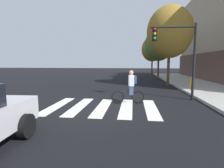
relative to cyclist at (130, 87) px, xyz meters
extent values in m
plane|color=black|center=(-1.76, -0.97, -0.84)|extent=(120.00, 120.00, 0.00)
cube|color=silver|center=(-3.52, -0.97, -0.84)|extent=(0.55, 3.49, 0.01)
cube|color=silver|center=(-2.40, -0.97, -0.84)|extent=(0.55, 3.49, 0.01)
cube|color=silver|center=(-1.28, -0.97, -0.84)|extent=(0.55, 3.49, 0.01)
cube|color=silver|center=(-0.16, -0.97, -0.84)|extent=(0.55, 3.49, 0.01)
cube|color=silver|center=(0.96, -0.97, -0.84)|extent=(0.55, 3.49, 0.01)
cylinder|color=black|center=(-2.79, -4.57, -0.50)|extent=(0.28, 0.69, 0.68)
torus|color=black|center=(0.39, 0.07, -0.51)|extent=(0.66, 0.17, 0.66)
torus|color=black|center=(-0.64, -0.11, -0.51)|extent=(0.66, 0.17, 0.66)
cylinder|color=black|center=(-0.12, -0.02, -0.23)|extent=(0.89, 0.20, 0.05)
cylinder|color=black|center=(0.03, 0.01, -0.16)|extent=(0.04, 0.04, 0.45)
cube|color=#384772|center=(0.03, 0.01, -0.11)|extent=(0.25, 0.31, 0.56)
cube|color=silver|center=(0.03, 0.01, 0.34)|extent=(0.30, 0.40, 0.56)
sphere|color=tan|center=(0.03, 0.01, 0.74)|extent=(0.22, 0.22, 0.22)
cube|color=navy|center=(0.21, 0.04, 0.39)|extent=(0.21, 0.30, 0.40)
cylinder|color=black|center=(3.43, 1.21, 1.26)|extent=(0.14, 0.14, 4.20)
cylinder|color=black|center=(2.23, 1.21, 3.16)|extent=(2.40, 0.10, 0.10)
cube|color=black|center=(1.27, 1.21, 2.81)|extent=(0.24, 0.20, 0.76)
sphere|color=red|center=(1.27, 1.10, 3.05)|extent=(0.14, 0.14, 0.14)
sphere|color=gold|center=(1.27, 1.10, 2.81)|extent=(0.14, 0.14, 0.14)
sphere|color=green|center=(1.27, 1.10, 2.57)|extent=(0.14, 0.14, 0.14)
cylinder|color=gold|center=(4.72, 5.53, -0.37)|extent=(0.22, 0.22, 0.65)
sphere|color=gold|center=(4.72, 5.53, 0.00)|extent=(0.18, 0.18, 0.18)
cylinder|color=gold|center=(4.88, 5.53, -0.34)|extent=(0.12, 0.09, 0.09)
cylinder|color=#4C3823|center=(3.24, 7.29, 0.74)|extent=(0.24, 0.24, 3.17)
ellipsoid|color=olive|center=(3.24, 7.29, 3.91)|extent=(3.95, 3.95, 4.54)
cylinder|color=#4C3823|center=(3.40, 14.88, 0.63)|extent=(0.24, 0.24, 2.95)
ellipsoid|color=#47722D|center=(3.40, 14.88, 3.58)|extent=(3.67, 3.67, 4.22)
cylinder|color=#4C3823|center=(3.31, 21.94, 0.62)|extent=(0.24, 0.24, 2.93)
ellipsoid|color=olive|center=(3.31, 21.94, 3.55)|extent=(3.65, 3.65, 4.19)
camera|label=1|loc=(0.13, -8.90, 1.23)|focal=28.03mm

